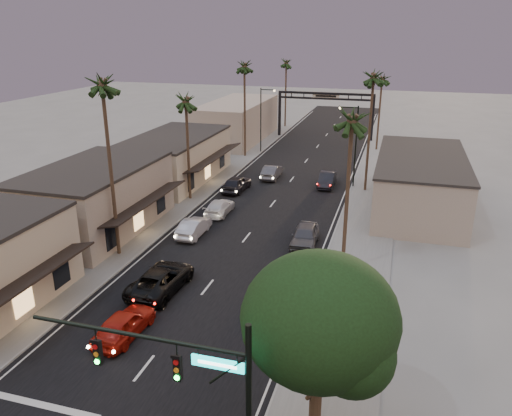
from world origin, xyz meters
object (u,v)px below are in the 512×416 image
Objects in this scene: arch at (326,104)px; curbside_black at (295,268)px; palm_ra at (353,114)px; oncoming_red at (124,324)px; traffic_signal at (197,383)px; corner_tree at (321,325)px; curbside_near at (282,307)px; palm_lc at (186,97)px; oncoming_pickup at (161,279)px; palm_rb at (374,74)px; palm_lb at (101,80)px; palm_ld at (244,63)px; streetlight_left at (263,115)px; streetlight_right at (354,140)px; palm_far at (286,61)px; palm_rc at (382,76)px; oncoming_silver at (194,227)px.

curbside_black is (5.46, -47.73, -4.85)m from arch.
palm_ra reaches higher than oncoming_red.
traffic_signal is 5.20m from corner_tree.
curbside_near is at bearing 89.66° from traffic_signal.
curbside_near is at bearing -83.82° from arch.
oncoming_pickup is at bearing -72.39° from palm_lc.
palm_rb reaches higher than palm_ra.
palm_lc is at bearing 122.34° from corner_tree.
palm_lb reaches higher than palm_ld.
arch is 1.00× the size of palm_lb.
palm_ra is at bearing -65.46° from streetlight_left.
corner_tree is 16.24m from curbside_black.
streetlight_left is 1.92× the size of curbside_black.
corner_tree is 51.28m from palm_ld.
streetlight_left is at bearing 136.79° from streetlight_right.
arch is at bearing 105.47° from streetlight_right.
palm_ra is 16.78m from oncoming_pickup.
corner_tree is at bearing -69.19° from palm_ld.
palm_rb is at bearing 85.84° from traffic_signal.
palm_rb is 30.84m from oncoming_pickup.
streetlight_right reaches higher than oncoming_red.
curbside_near is at bearing -92.35° from streetlight_right.
oncoming_red is (5.85, -65.70, -10.65)m from palm_far.
oncoming_red is at bearing -84.42° from streetlight_left.
corner_tree is at bearing -72.31° from curbside_near.
palm_lb is 18.95m from curbside_black.
traffic_signal is 1.68× the size of curbside_near.
streetlight_left is (-16.40, 50.55, -0.65)m from corner_tree.
palm_rb reaches higher than palm_rc.
curbside_black is (-4.02, 14.82, -5.30)m from corner_tree.
palm_rc is 2.65× the size of oncoming_silver.
arch is 48.29m from curbside_black.
palm_ld reaches higher than arch.
palm_far is 2.60× the size of curbside_near.
palm_far is (-13.99, 74.00, 6.36)m from traffic_signal.
oncoming_red is at bearing -133.19° from curbside_black.
streetlight_left is at bearing -119.97° from arch.
palm_far is (-1.38, 20.00, 6.11)m from streetlight_left.
palm_ra reaches higher than curbside_near.
palm_far is 2.83× the size of oncoming_red.
curbside_black is at bearing 105.17° from corner_tree.
corner_tree is 0.98× the size of streetlight_right.
palm_lc is at bearing -149.89° from streetlight_right.
palm_lb is at bearing -90.31° from palm_far.
arch is (-9.48, 62.55, -0.45)m from corner_tree.
palm_ra is at bearing -149.37° from oncoming_pickup.
palm_ra is at bearing -79.41° from arch.
palm_rb is at bearing -63.57° from palm_far.
palm_ra is (8.60, -46.00, 5.91)m from arch.
palm_lc is 0.92× the size of palm_far.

